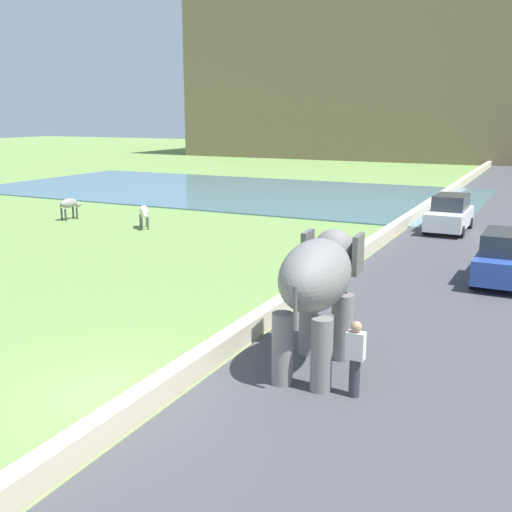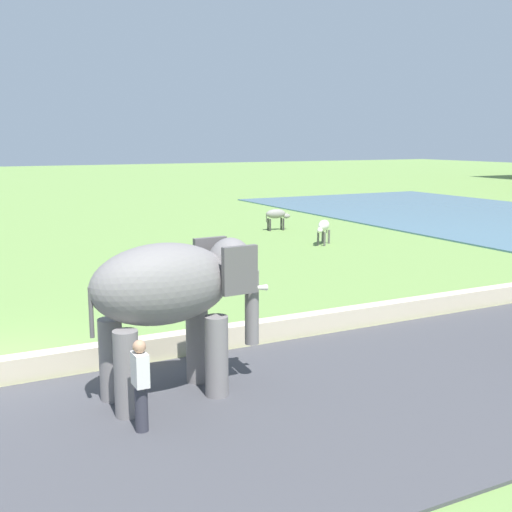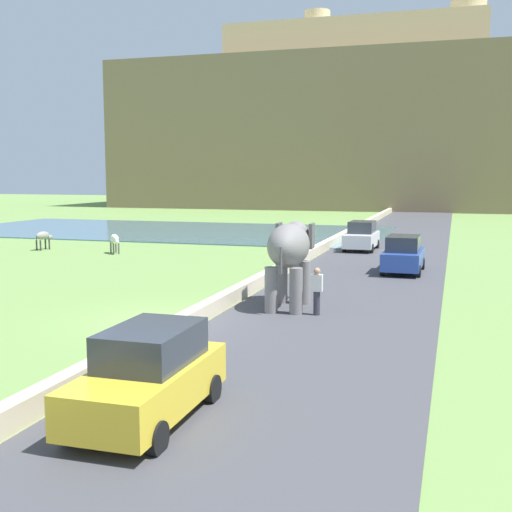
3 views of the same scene
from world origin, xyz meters
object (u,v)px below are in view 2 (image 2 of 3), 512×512
elephant (174,293)px  cow_white (323,227)px  person_beside_elephant (141,384)px  cow_grey (277,215)px

elephant → cow_white: bearing=138.2°
person_beside_elephant → cow_grey: person_beside_elephant is taller
elephant → cow_white: size_ratio=2.77×
person_beside_elephant → cow_white: (-14.88, 13.29, -0.04)m
cow_grey → cow_white: bearing=-4.3°
person_beside_elephant → cow_grey: size_ratio=1.15×
cow_white → elephant: bearing=-41.8°
person_beside_elephant → elephant: bearing=138.8°
elephant → cow_grey: size_ratio=2.48×
cow_white → person_beside_elephant: bearing=-41.8°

